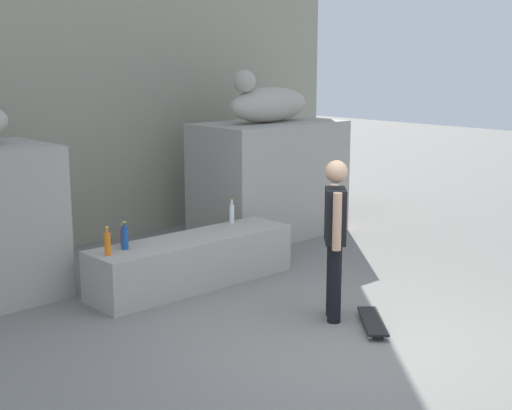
# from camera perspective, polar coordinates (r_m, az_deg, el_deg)

# --- Properties ---
(ground_plane) EXTENTS (40.00, 40.00, 0.00)m
(ground_plane) POSITION_cam_1_polar(r_m,az_deg,el_deg) (7.05, 7.17, -10.72)
(ground_plane) COLOR slate
(facade_wall) EXTENTS (9.92, 0.60, 5.92)m
(facade_wall) POSITION_cam_1_polar(r_m,az_deg,el_deg) (10.70, -15.09, 12.80)
(facade_wall) COLOR gray
(facade_wall) RESTS_ON ground_plane
(pedestal_right) EXTENTS (2.24, 1.28, 1.73)m
(pedestal_right) POSITION_cam_1_polar(r_m,az_deg,el_deg) (10.86, 1.06, 2.07)
(pedestal_right) COLOR #A39E93
(pedestal_right) RESTS_ON ground_plane
(statue_reclining_right) EXTENTS (1.65, 0.72, 0.78)m
(statue_reclining_right) POSITION_cam_1_polar(r_m,az_deg,el_deg) (10.70, 0.95, 8.12)
(statue_reclining_right) COLOR #B6AEA0
(statue_reclining_right) RESTS_ON pedestal_right
(ledge_block) EXTENTS (2.62, 0.69, 0.59)m
(ledge_block) POSITION_cam_1_polar(r_m,az_deg,el_deg) (8.59, -5.04, -4.47)
(ledge_block) COLOR #A39E93
(ledge_block) RESTS_ON ground_plane
(skater) EXTENTS (0.41, 0.41, 1.67)m
(skater) POSITION_cam_1_polar(r_m,az_deg,el_deg) (7.34, 6.31, -2.22)
(skater) COLOR black
(skater) RESTS_ON ground_plane
(skateboard) EXTENTS (0.69, 0.72, 0.08)m
(skateboard) POSITION_cam_1_polar(r_m,az_deg,el_deg) (7.40, 9.28, -9.14)
(skateboard) COLOR black
(skateboard) RESTS_ON ground_plane
(bottle_blue) EXTENTS (0.08, 0.08, 0.32)m
(bottle_blue) POSITION_cam_1_polar(r_m,az_deg,el_deg) (8.06, -10.42, -2.57)
(bottle_blue) COLOR #194C99
(bottle_blue) RESTS_ON ledge_block
(bottle_red) EXTENTS (0.07, 0.07, 0.26)m
(bottle_red) POSITION_cam_1_polar(r_m,az_deg,el_deg) (8.22, -10.53, -2.51)
(bottle_red) COLOR red
(bottle_red) RESTS_ON ledge_block
(bottle_orange) EXTENTS (0.07, 0.07, 0.31)m
(bottle_orange) POSITION_cam_1_polar(r_m,az_deg,el_deg) (7.86, -11.76, -3.00)
(bottle_orange) COLOR orange
(bottle_orange) RESTS_ON ledge_block
(bottle_clear) EXTENTS (0.06, 0.06, 0.31)m
(bottle_clear) POSITION_cam_1_polar(r_m,az_deg,el_deg) (9.16, -1.95, -0.67)
(bottle_clear) COLOR silver
(bottle_clear) RESTS_ON ledge_block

